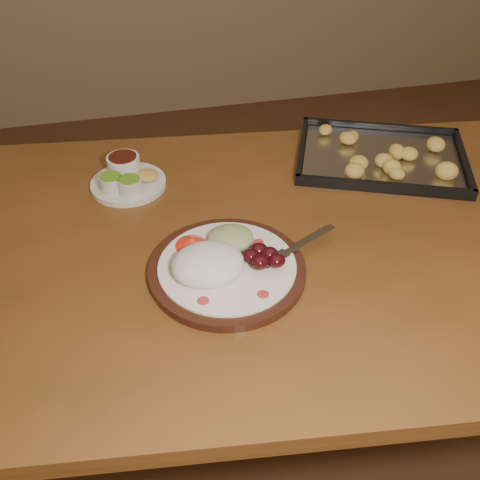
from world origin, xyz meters
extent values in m
plane|color=#52341C|center=(0.00, 0.00, 0.00)|extent=(4.00, 4.00, 0.00)
cube|color=brown|center=(-0.17, -0.16, 0.73)|extent=(1.60, 1.08, 0.04)
cylinder|color=#523718|center=(-0.80, 0.30, 0.35)|extent=(0.07, 0.07, 0.71)
cylinder|color=#523718|center=(0.55, 0.13, 0.35)|extent=(0.07, 0.07, 0.71)
cylinder|color=#32160E|center=(-0.22, -0.25, 0.76)|extent=(0.30, 0.30, 0.02)
cylinder|color=silver|center=(-0.22, -0.25, 0.77)|extent=(0.26, 0.26, 0.01)
ellipsoid|color=#BC2D2F|center=(-0.28, -0.33, 0.77)|extent=(0.02, 0.02, 0.00)
ellipsoid|color=#BC2D2F|center=(-0.18, -0.34, 0.77)|extent=(0.02, 0.02, 0.00)
ellipsoid|color=#BC2D2F|center=(-0.15, -0.20, 0.77)|extent=(0.02, 0.02, 0.00)
ellipsoid|color=#BC2D2F|center=(-0.32, -0.24, 0.77)|extent=(0.02, 0.02, 0.00)
ellipsoid|color=silver|center=(-0.26, -0.26, 0.79)|extent=(0.15, 0.13, 0.06)
ellipsoid|color=#43090E|center=(-0.17, -0.28, 0.79)|extent=(0.04, 0.03, 0.03)
ellipsoid|color=#43090E|center=(-0.14, -0.26, 0.79)|extent=(0.04, 0.03, 0.03)
ellipsoid|color=#43090E|center=(-0.16, -0.24, 0.79)|extent=(0.04, 0.03, 0.03)
ellipsoid|color=#43090E|center=(-0.14, -0.28, 0.79)|extent=(0.04, 0.03, 0.03)
ellipsoid|color=#43090E|center=(-0.18, -0.25, 0.79)|extent=(0.04, 0.03, 0.03)
ellipsoid|color=tan|center=(-0.20, -0.19, 0.78)|extent=(0.10, 0.09, 0.04)
cone|color=red|center=(-0.28, -0.18, 0.78)|extent=(0.09, 0.09, 0.03)
cube|color=silver|center=(-0.05, -0.22, 0.77)|extent=(0.13, 0.08, 0.00)
cube|color=silver|center=(-0.12, -0.26, 0.78)|extent=(0.05, 0.04, 0.00)
cylinder|color=silver|center=(-0.14, -0.28, 0.78)|extent=(0.03, 0.02, 0.00)
cylinder|color=silver|center=(-0.15, -0.27, 0.78)|extent=(0.03, 0.02, 0.00)
cylinder|color=silver|center=(-0.15, -0.27, 0.78)|extent=(0.03, 0.02, 0.00)
cylinder|color=silver|center=(-0.15, -0.26, 0.78)|extent=(0.03, 0.02, 0.00)
cylinder|color=beige|center=(-0.39, 0.09, 0.76)|extent=(0.17, 0.17, 0.01)
cylinder|color=beige|center=(-0.42, 0.07, 0.78)|extent=(0.05, 0.05, 0.03)
cylinder|color=#54921D|center=(-0.42, 0.07, 0.80)|extent=(0.05, 0.05, 0.00)
cylinder|color=beige|center=(-0.38, 0.05, 0.78)|extent=(0.05, 0.05, 0.03)
cylinder|color=#54921D|center=(-0.38, 0.05, 0.80)|extent=(0.05, 0.05, 0.00)
cylinder|color=silver|center=(-0.39, 0.13, 0.78)|extent=(0.08, 0.08, 0.04)
cylinder|color=#3A0F0A|center=(-0.39, 0.13, 0.81)|extent=(0.07, 0.07, 0.00)
ellipsoid|color=gold|center=(-0.34, 0.09, 0.77)|extent=(0.05, 0.05, 0.02)
cube|color=black|center=(0.24, 0.07, 0.75)|extent=(0.49, 0.43, 0.01)
cube|color=black|center=(0.29, 0.20, 0.77)|extent=(0.38, 0.16, 0.02)
cube|color=black|center=(0.18, -0.07, 0.77)|extent=(0.38, 0.16, 0.02)
cube|color=black|center=(0.42, -0.01, 0.77)|extent=(0.12, 0.28, 0.02)
cube|color=black|center=(0.05, 0.14, 0.77)|extent=(0.12, 0.28, 0.02)
cube|color=silver|center=(0.24, 0.07, 0.76)|extent=(0.45, 0.39, 0.00)
ellipsoid|color=gold|center=(0.28, 0.05, 0.78)|extent=(0.05, 0.04, 0.03)
ellipsoid|color=gold|center=(0.33, 0.06, 0.78)|extent=(0.06, 0.06, 0.03)
ellipsoid|color=gold|center=(0.30, 0.12, 0.78)|extent=(0.06, 0.06, 0.03)
ellipsoid|color=gold|center=(0.25, 0.11, 0.78)|extent=(0.04, 0.05, 0.03)
ellipsoid|color=gold|center=(0.22, 0.14, 0.78)|extent=(0.06, 0.06, 0.03)
ellipsoid|color=gold|center=(0.20, 0.10, 0.78)|extent=(0.06, 0.06, 0.03)
ellipsoid|color=gold|center=(0.14, 0.11, 0.78)|extent=(0.05, 0.04, 0.03)
ellipsoid|color=gold|center=(0.16, 0.05, 0.78)|extent=(0.06, 0.06, 0.03)
ellipsoid|color=gold|center=(0.16, 0.05, 0.78)|extent=(0.06, 0.06, 0.03)
ellipsoid|color=gold|center=(0.21, -0.01, 0.78)|extent=(0.04, 0.05, 0.03)
ellipsoid|color=gold|center=(0.25, 0.03, 0.78)|extent=(0.06, 0.06, 0.03)
ellipsoid|color=gold|center=(0.31, 0.00, 0.78)|extent=(0.06, 0.06, 0.03)
camera|label=1|loc=(-0.37, -0.98, 1.45)|focal=40.00mm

